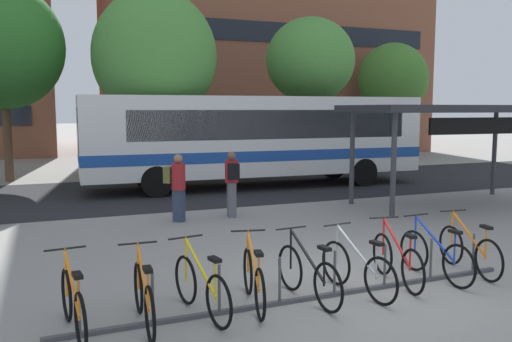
{
  "coord_description": "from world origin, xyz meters",
  "views": [
    {
      "loc": [
        -4.59,
        -6.88,
        2.78
      ],
      "look_at": [
        0.02,
        4.73,
        1.32
      ],
      "focal_mm": 37.32,
      "sensor_mm": 36.0,
      "label": 1
    }
  ],
  "objects_px": {
    "city_bus": "(254,137)",
    "commuter_olive_pack_1": "(177,183)",
    "commuter_black_pack_3": "(232,180)",
    "street_tree_0": "(310,61)",
    "parked_bicycle_orange_0": "(73,305)",
    "parked_bicycle_orange_3": "(254,280)",
    "parked_bicycle_yellow_2": "(201,288)",
    "parked_bicycle_black_4": "(308,275)",
    "street_tree_3": "(155,57)",
    "parked_bicycle_red_6": "(397,260)",
    "transit_shelter": "(453,112)",
    "parked_bicycle_silver_5": "(357,269)",
    "parked_bicycle_blue_7": "(435,256)",
    "parked_bicycle_orange_1": "(144,298)",
    "parked_bicycle_orange_8": "(469,251)",
    "street_tree_2": "(393,79)",
    "street_tree_1": "(3,46)"
  },
  "relations": [
    {
      "from": "parked_bicycle_blue_7",
      "to": "parked_bicycle_orange_0",
      "type": "bearing_deg",
      "value": 88.62
    },
    {
      "from": "street_tree_0",
      "to": "commuter_black_pack_3",
      "type": "bearing_deg",
      "value": -127.37
    },
    {
      "from": "parked_bicycle_orange_1",
      "to": "parked_bicycle_black_4",
      "type": "height_order",
      "value": "same"
    },
    {
      "from": "street_tree_1",
      "to": "transit_shelter",
      "type": "bearing_deg",
      "value": -40.0
    },
    {
      "from": "parked_bicycle_orange_1",
      "to": "commuter_olive_pack_1",
      "type": "height_order",
      "value": "commuter_olive_pack_1"
    },
    {
      "from": "commuter_black_pack_3",
      "to": "street_tree_3",
      "type": "height_order",
      "value": "street_tree_3"
    },
    {
      "from": "parked_bicycle_red_6",
      "to": "parked_bicycle_blue_7",
      "type": "bearing_deg",
      "value": -82.76
    },
    {
      "from": "parked_bicycle_orange_3",
      "to": "commuter_black_pack_3",
      "type": "distance_m",
      "value": 6.28
    },
    {
      "from": "parked_bicycle_silver_5",
      "to": "commuter_black_pack_3",
      "type": "bearing_deg",
      "value": -9.12
    },
    {
      "from": "commuter_black_pack_3",
      "to": "parked_bicycle_black_4",
      "type": "bearing_deg",
      "value": 178.65
    },
    {
      "from": "parked_bicycle_orange_3",
      "to": "street_tree_3",
      "type": "distance_m",
      "value": 15.24
    },
    {
      "from": "parked_bicycle_silver_5",
      "to": "parked_bicycle_blue_7",
      "type": "xyz_separation_m",
      "value": [
        1.58,
        0.15,
        0.0
      ]
    },
    {
      "from": "commuter_black_pack_3",
      "to": "street_tree_0",
      "type": "relative_size",
      "value": 0.25
    },
    {
      "from": "parked_bicycle_black_4",
      "to": "street_tree_3",
      "type": "height_order",
      "value": "street_tree_3"
    },
    {
      "from": "city_bus",
      "to": "parked_bicycle_silver_5",
      "type": "bearing_deg",
      "value": 78.71
    },
    {
      "from": "parked_bicycle_orange_0",
      "to": "parked_bicycle_orange_3",
      "type": "height_order",
      "value": "same"
    },
    {
      "from": "parked_bicycle_blue_7",
      "to": "commuter_black_pack_3",
      "type": "height_order",
      "value": "commuter_black_pack_3"
    },
    {
      "from": "commuter_black_pack_3",
      "to": "street_tree_3",
      "type": "bearing_deg",
      "value": 9.06
    },
    {
      "from": "city_bus",
      "to": "parked_bicycle_silver_5",
      "type": "xyz_separation_m",
      "value": [
        -2.63,
        -10.94,
        -1.39
      ]
    },
    {
      "from": "parked_bicycle_orange_8",
      "to": "parked_bicycle_orange_3",
      "type": "bearing_deg",
      "value": 98.86
    },
    {
      "from": "parked_bicycle_orange_1",
      "to": "street_tree_3",
      "type": "xyz_separation_m",
      "value": [
        3.07,
        14.66,
        4.44
      ]
    },
    {
      "from": "parked_bicycle_yellow_2",
      "to": "parked_bicycle_silver_5",
      "type": "relative_size",
      "value": 1.0
    },
    {
      "from": "commuter_olive_pack_1",
      "to": "commuter_black_pack_3",
      "type": "bearing_deg",
      "value": 39.22
    },
    {
      "from": "parked_bicycle_yellow_2",
      "to": "parked_bicycle_orange_3",
      "type": "relative_size",
      "value": 1.01
    },
    {
      "from": "commuter_olive_pack_1",
      "to": "parked_bicycle_orange_1",
      "type": "bearing_deg",
      "value": -68.23
    },
    {
      "from": "parked_bicycle_orange_0",
      "to": "parked_bicycle_black_4",
      "type": "relative_size",
      "value": 1.0
    },
    {
      "from": "parked_bicycle_orange_3",
      "to": "commuter_olive_pack_1",
      "type": "distance_m",
      "value": 6.03
    },
    {
      "from": "parked_bicycle_orange_3",
      "to": "parked_bicycle_orange_8",
      "type": "xyz_separation_m",
      "value": [
        3.98,
        0.1,
        0.0
      ]
    },
    {
      "from": "parked_bicycle_yellow_2",
      "to": "parked_bicycle_orange_3",
      "type": "height_order",
      "value": "same"
    },
    {
      "from": "parked_bicycle_blue_7",
      "to": "transit_shelter",
      "type": "bearing_deg",
      "value": -45.87
    },
    {
      "from": "transit_shelter",
      "to": "commuter_olive_pack_1",
      "type": "relative_size",
      "value": 3.66
    },
    {
      "from": "parked_bicycle_orange_0",
      "to": "parked_bicycle_orange_3",
      "type": "bearing_deg",
      "value": -94.25
    },
    {
      "from": "parked_bicycle_orange_0",
      "to": "parked_bicycle_blue_7",
      "type": "xyz_separation_m",
      "value": [
        5.62,
        0.12,
        0.0
      ]
    },
    {
      "from": "city_bus",
      "to": "commuter_olive_pack_1",
      "type": "distance_m",
      "value": 6.28
    },
    {
      "from": "parked_bicycle_orange_0",
      "to": "parked_bicycle_red_6",
      "type": "height_order",
      "value": "same"
    },
    {
      "from": "parked_bicycle_red_6",
      "to": "transit_shelter",
      "type": "height_order",
      "value": "transit_shelter"
    },
    {
      "from": "city_bus",
      "to": "parked_bicycle_orange_1",
      "type": "bearing_deg",
      "value": 64.3
    },
    {
      "from": "parked_bicycle_orange_1",
      "to": "street_tree_2",
      "type": "bearing_deg",
      "value": -40.87
    },
    {
      "from": "street_tree_2",
      "to": "street_tree_3",
      "type": "xyz_separation_m",
      "value": [
        -14.22,
        -4.12,
        0.4
      ]
    },
    {
      "from": "parked_bicycle_orange_1",
      "to": "parked_bicycle_silver_5",
      "type": "height_order",
      "value": "same"
    },
    {
      "from": "parked_bicycle_orange_1",
      "to": "parked_bicycle_orange_0",
      "type": "bearing_deg",
      "value": 87.38
    },
    {
      "from": "parked_bicycle_orange_8",
      "to": "parked_bicycle_blue_7",
      "type": "bearing_deg",
      "value": 102.41
    },
    {
      "from": "parked_bicycle_orange_3",
      "to": "parked_bicycle_black_4",
      "type": "relative_size",
      "value": 0.99
    },
    {
      "from": "parked_bicycle_orange_0",
      "to": "street_tree_1",
      "type": "distance_m",
      "value": 16.47
    },
    {
      "from": "city_bus",
      "to": "commuter_olive_pack_1",
      "type": "relative_size",
      "value": 7.22
    },
    {
      "from": "parked_bicycle_silver_5",
      "to": "street_tree_2",
      "type": "bearing_deg",
      "value": -44.91
    },
    {
      "from": "parked_bicycle_orange_8",
      "to": "street_tree_1",
      "type": "height_order",
      "value": "street_tree_1"
    },
    {
      "from": "city_bus",
      "to": "parked_bicycle_yellow_2",
      "type": "distance_m",
      "value": 12.07
    },
    {
      "from": "commuter_black_pack_3",
      "to": "parked_bicycle_orange_3",
      "type": "bearing_deg",
      "value": 171.12
    },
    {
      "from": "transit_shelter",
      "to": "street_tree_0",
      "type": "xyz_separation_m",
      "value": [
        0.39,
        9.63,
        2.25
      ]
    }
  ]
}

